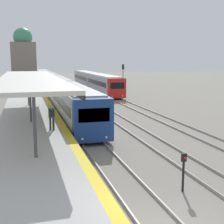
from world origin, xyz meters
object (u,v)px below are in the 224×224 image
Objects in this scene: signal_post_near at (184,168)px; signal_mast_far at (123,77)px; person_on_platform at (52,116)px; train_near at (52,84)px; train_far at (94,81)px.

signal_post_near is 32.17m from signal_mast_far.
signal_mast_far is (7.35, 31.25, 2.01)m from signal_post_near.
signal_mast_far is at bearing 61.63° from person_on_platform.
signal_mast_far is (9.46, -6.63, 1.30)m from train_near.
person_on_platform is 0.06× the size of train_far.
signal_post_near is at bearing -86.82° from train_near.
train_near is 35.40× the size of signal_post_near.
train_near is at bearing 93.18° from signal_post_near.
train_far is (8.09, 6.26, -0.05)m from train_near.
signal_mast_far is (1.37, -12.90, 1.34)m from train_far.
person_on_platform is 0.98× the size of signal_post_near.
signal_mast_far is (12.02, 22.25, 1.11)m from person_on_platform.
train_far is 17.23× the size of signal_post_near.
train_near reaches higher than train_far.
train_near is at bearing 84.94° from person_on_platform.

